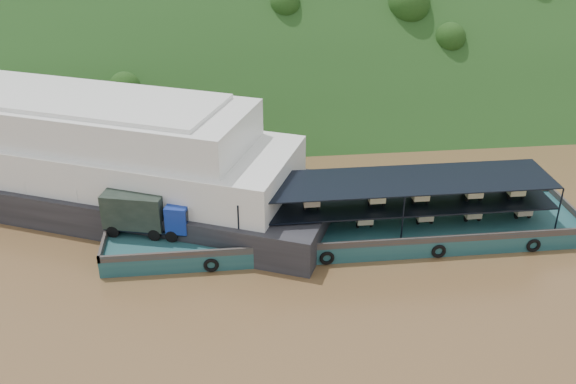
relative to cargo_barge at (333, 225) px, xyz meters
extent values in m
plane|color=brown|center=(-1.19, -1.42, -1.09)|extent=(160.00, 160.00, 0.00)
cube|color=#1A3914|center=(-1.19, 34.58, -1.09)|extent=(140.00, 39.60, 39.60)
cube|color=#144249|center=(0.96, -0.01, -0.49)|extent=(35.00, 7.00, 1.20)
cube|color=#592D19|center=(0.96, 3.39, 0.36)|extent=(35.00, 0.20, 0.50)
cube|color=#592D19|center=(0.96, -3.41, 0.36)|extent=(35.00, 0.20, 0.50)
cube|color=#592D19|center=(18.36, -0.01, 0.36)|extent=(0.20, 7.00, 0.50)
cube|color=#592D19|center=(-16.44, -0.01, 0.36)|extent=(0.20, 7.00, 0.50)
torus|color=black|center=(-9.04, -3.56, -0.54)|extent=(1.06, 0.26, 1.06)
torus|color=black|center=(-1.04, -3.56, -0.54)|extent=(1.06, 0.26, 1.06)
torus|color=black|center=(6.96, -3.56, -0.54)|extent=(1.06, 0.26, 1.06)
torus|color=black|center=(13.96, -3.56, -0.54)|extent=(1.06, 0.26, 1.06)
cylinder|color=black|center=(-15.89, -0.11, 0.56)|extent=(0.95, 0.54, 0.90)
cylinder|color=black|center=(-15.41, 1.72, 0.56)|extent=(0.95, 0.54, 0.90)
cylinder|color=black|center=(-12.93, -0.90, 0.56)|extent=(0.95, 0.54, 0.90)
cylinder|color=black|center=(-12.44, 0.93, 0.56)|extent=(0.95, 0.54, 0.90)
cylinder|color=black|center=(-11.71, -1.22, 0.56)|extent=(0.95, 0.54, 0.90)
cylinder|color=black|center=(-11.22, 0.61, 0.56)|extent=(0.95, 0.54, 0.90)
cube|color=black|center=(-13.38, 0.20, 0.70)|extent=(6.44, 3.49, 0.18)
cube|color=navy|center=(-11.11, -0.40, 1.74)|extent=(2.04, 2.49, 1.99)
cube|color=black|center=(-10.37, -0.60, 2.10)|extent=(0.52, 1.76, 0.81)
cube|color=black|center=(-14.25, 0.44, 2.01)|extent=(4.74, 3.21, 2.53)
cube|color=black|center=(4.46, -0.01, 1.77)|extent=(23.00, 5.00, 0.12)
cube|color=black|center=(4.46, -0.01, 3.41)|extent=(23.00, 5.00, 0.08)
cylinder|color=black|center=(-7.04, -2.51, 1.76)|extent=(0.12, 0.12, 3.30)
cylinder|color=black|center=(-7.04, 2.49, 1.76)|extent=(0.12, 0.12, 3.30)
cylinder|color=black|center=(4.46, -2.51, 1.76)|extent=(0.12, 0.12, 3.30)
cylinder|color=black|center=(4.46, 2.49, 1.76)|extent=(0.12, 0.12, 3.30)
cylinder|color=black|center=(15.96, -2.51, 1.76)|extent=(0.12, 0.12, 3.30)
cylinder|color=black|center=(15.96, 2.49, 1.76)|extent=(0.12, 0.12, 3.30)
cylinder|color=black|center=(-5.30, 1.04, 0.37)|extent=(0.12, 0.52, 0.52)
cylinder|color=black|center=(-5.80, -0.76, 0.37)|extent=(0.14, 0.52, 0.52)
cylinder|color=black|center=(-4.80, -0.76, 0.37)|extent=(0.14, 0.52, 0.52)
cube|color=beige|center=(-5.30, -0.41, 0.71)|extent=(1.15, 1.50, 0.44)
cube|color=red|center=(-5.30, 0.74, 0.89)|extent=(0.55, 0.80, 0.80)
cube|color=red|center=(-5.30, 0.54, 1.39)|extent=(0.50, 0.10, 0.10)
cylinder|color=black|center=(-1.33, 1.04, 0.37)|extent=(0.12, 0.52, 0.52)
cylinder|color=black|center=(-1.83, -0.76, 0.37)|extent=(0.14, 0.52, 0.52)
cylinder|color=black|center=(-0.83, -0.76, 0.37)|extent=(0.14, 0.52, 0.52)
cube|color=beige|center=(-1.33, -0.41, 0.71)|extent=(1.15, 1.50, 0.44)
cube|color=red|center=(-1.33, 0.74, 0.89)|extent=(0.55, 0.80, 0.80)
cube|color=red|center=(-1.33, 0.54, 1.39)|extent=(0.50, 0.10, 0.10)
cylinder|color=black|center=(2.17, 1.04, 0.37)|extent=(0.12, 0.52, 0.52)
cylinder|color=black|center=(1.67, -0.76, 0.37)|extent=(0.14, 0.52, 0.52)
cylinder|color=black|center=(2.67, -0.76, 0.37)|extent=(0.14, 0.52, 0.52)
cube|color=beige|center=(2.17, -0.41, 0.71)|extent=(1.15, 1.50, 0.44)
cube|color=#AF0B1C|center=(2.17, 0.74, 0.89)|extent=(0.55, 0.80, 0.80)
cube|color=#AF0B1C|center=(2.17, 0.54, 1.39)|extent=(0.50, 0.10, 0.10)
cylinder|color=black|center=(6.68, 1.04, 0.37)|extent=(0.12, 0.52, 0.52)
cylinder|color=black|center=(6.18, -0.76, 0.37)|extent=(0.14, 0.52, 0.52)
cylinder|color=black|center=(7.18, -0.76, 0.37)|extent=(0.14, 0.52, 0.52)
cube|color=#C7B58D|center=(6.68, -0.41, 0.71)|extent=(1.15, 1.50, 0.44)
cube|color=#A90B11|center=(6.68, 0.74, 0.89)|extent=(0.55, 0.80, 0.80)
cube|color=#A90B11|center=(6.68, 0.54, 1.39)|extent=(0.50, 0.10, 0.10)
cylinder|color=black|center=(10.34, 1.04, 0.37)|extent=(0.12, 0.52, 0.52)
cylinder|color=black|center=(9.84, -0.76, 0.37)|extent=(0.14, 0.52, 0.52)
cylinder|color=black|center=(10.84, -0.76, 0.37)|extent=(0.14, 0.52, 0.52)
cube|color=#C3B38A|center=(10.34, -0.41, 0.71)|extent=(1.15, 1.50, 0.44)
cube|color=red|center=(10.34, 0.74, 0.89)|extent=(0.55, 0.80, 0.80)
cube|color=red|center=(10.34, 0.54, 1.39)|extent=(0.50, 0.10, 0.10)
cylinder|color=black|center=(14.25, 1.04, 0.37)|extent=(0.12, 0.52, 0.52)
cylinder|color=black|center=(13.75, -0.76, 0.37)|extent=(0.14, 0.52, 0.52)
cylinder|color=black|center=(14.75, -0.76, 0.37)|extent=(0.14, 0.52, 0.52)
cube|color=#CDB691|center=(14.25, -0.41, 0.71)|extent=(1.15, 1.50, 0.44)
cube|color=#BC2D0C|center=(14.25, 0.74, 0.89)|extent=(0.55, 0.80, 0.80)
cube|color=#BC2D0C|center=(14.25, 0.54, 1.39)|extent=(0.50, 0.10, 0.10)
cylinder|color=black|center=(-5.34, 1.04, 2.09)|extent=(0.12, 0.52, 0.52)
cylinder|color=black|center=(-5.84, -0.76, 2.09)|extent=(0.14, 0.52, 0.52)
cylinder|color=black|center=(-4.84, -0.76, 2.09)|extent=(0.14, 0.52, 0.52)
cube|color=#CAB38E|center=(-5.34, -0.41, 2.43)|extent=(1.15, 1.50, 0.44)
cube|color=red|center=(-5.34, 0.74, 2.61)|extent=(0.55, 0.80, 0.80)
cube|color=red|center=(-5.34, 0.54, 3.11)|extent=(0.50, 0.10, 0.10)
cylinder|color=black|center=(-1.77, 1.04, 2.09)|extent=(0.12, 0.52, 0.52)
cylinder|color=black|center=(-2.27, -0.76, 2.09)|extent=(0.14, 0.52, 0.52)
cylinder|color=black|center=(-1.27, -0.76, 2.09)|extent=(0.14, 0.52, 0.52)
cube|color=tan|center=(-1.77, -0.41, 2.43)|extent=(1.15, 1.50, 0.44)
cube|color=navy|center=(-1.77, 0.74, 2.61)|extent=(0.55, 0.80, 0.80)
cube|color=navy|center=(-1.77, 0.54, 3.11)|extent=(0.50, 0.10, 0.10)
cylinder|color=black|center=(2.97, 1.04, 2.09)|extent=(0.12, 0.52, 0.52)
cylinder|color=black|center=(2.47, -0.76, 2.09)|extent=(0.14, 0.52, 0.52)
cylinder|color=black|center=(3.47, -0.76, 2.09)|extent=(0.14, 0.52, 0.52)
cube|color=beige|center=(2.97, -0.41, 2.43)|extent=(1.15, 1.50, 0.44)
cube|color=#B70E0C|center=(2.97, 0.74, 2.61)|extent=(0.55, 0.80, 0.80)
cube|color=#B70E0C|center=(2.97, 0.54, 3.11)|extent=(0.50, 0.10, 0.10)
cylinder|color=black|center=(6.20, 1.04, 2.09)|extent=(0.12, 0.52, 0.52)
cylinder|color=black|center=(5.70, -0.76, 2.09)|extent=(0.14, 0.52, 0.52)
cylinder|color=black|center=(6.70, -0.76, 2.09)|extent=(0.14, 0.52, 0.52)
cube|color=beige|center=(6.20, -0.41, 2.43)|extent=(1.15, 1.50, 0.44)
cube|color=#B8B482|center=(6.20, 0.74, 2.61)|extent=(0.55, 0.80, 0.80)
cube|color=#B8B482|center=(6.20, 0.54, 3.11)|extent=(0.50, 0.10, 0.10)
cylinder|color=black|center=(10.19, 1.04, 2.09)|extent=(0.12, 0.52, 0.52)
cylinder|color=black|center=(9.69, -0.76, 2.09)|extent=(0.14, 0.52, 0.52)
cylinder|color=black|center=(10.69, -0.76, 2.09)|extent=(0.14, 0.52, 0.52)
cube|color=beige|center=(10.19, -0.41, 2.43)|extent=(1.15, 1.50, 0.44)
cube|color=red|center=(10.19, 0.74, 2.61)|extent=(0.55, 0.80, 0.80)
cube|color=red|center=(10.19, 0.54, 3.11)|extent=(0.50, 0.10, 0.10)
cylinder|color=black|center=(13.41, 1.04, 2.09)|extent=(0.12, 0.52, 0.52)
cylinder|color=black|center=(12.91, -0.76, 2.09)|extent=(0.14, 0.52, 0.52)
cylinder|color=black|center=(13.91, -0.76, 2.09)|extent=(0.14, 0.52, 0.52)
cube|color=beige|center=(13.41, -0.41, 2.43)|extent=(1.15, 1.50, 0.44)
cube|color=beige|center=(13.41, 0.74, 2.61)|extent=(0.55, 0.80, 0.80)
cube|color=beige|center=(13.41, 0.54, 3.11)|extent=(0.50, 0.10, 0.10)
cube|color=black|center=(-20.73, 8.94, 0.25)|extent=(45.49, 28.11, 2.68)
cube|color=white|center=(-20.73, 8.94, 3.16)|extent=(38.89, 24.40, 3.13)
cube|color=white|center=(-20.73, 8.94, 6.18)|extent=(32.29, 20.70, 2.91)
cube|color=white|center=(-20.73, 8.94, 7.80)|extent=(27.74, 17.89, 0.34)
camera|label=1|loc=(-7.83, -40.39, 24.00)|focal=40.00mm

